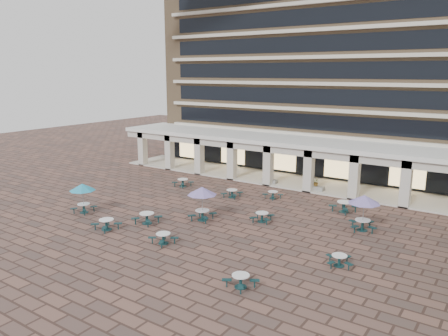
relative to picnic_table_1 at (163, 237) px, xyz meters
The scene contains 18 objects.
ground 4.61m from the picnic_table_1, 84.01° to the left, with size 120.00×120.00×0.00m, color brown.
apartment_building 32.41m from the picnic_table_1, 89.09° to the left, with size 40.00×15.50×25.20m.
retail_arcade 19.54m from the picnic_table_1, 88.58° to the left, with size 42.00×6.60×4.40m.
picnic_table_1 is the anchor object (origin of this frame).
picnic_table_2 7.55m from the picnic_table_1, 16.48° to the right, with size 1.78×1.78×0.69m.
picnic_table_3 11.00m from the picnic_table_1, 16.78° to the left, with size 1.81×1.81×0.66m.
picnic_table_4 9.68m from the picnic_table_1, behind, with size 2.02×2.02×2.33m.
picnic_table_5 5.02m from the picnic_table_1, behind, with size 1.85×1.85×0.77m.
picnic_table_6 5.39m from the picnic_table_1, 97.56° to the left, with size 2.21×2.21×2.55m.
picnic_table_7 7.93m from the picnic_table_1, 66.39° to the left, with size 1.82×1.82×0.71m.
picnic_table_8 4.20m from the picnic_table_1, 148.55° to the left, with size 1.87×1.87×0.80m.
picnic_table_9 11.56m from the picnic_table_1, 100.80° to the left, with size 1.71×1.71×0.72m.
picnic_table_10 13.14m from the picnic_table_1, 85.79° to the left, with size 1.72×1.72×0.65m.
picnic_table_11 13.90m from the picnic_table_1, 44.29° to the left, with size 2.21×2.21×2.55m.
picnic_table_12 14.37m from the picnic_table_1, 124.61° to the left, with size 1.84×1.84×0.76m.
picnic_table_13 14.92m from the picnic_table_1, 60.30° to the left, with size 2.27×2.27×0.85m.
planter_left 17.55m from the picnic_table_1, 95.53° to the left, with size 1.50×0.60×1.18m.
planter_right 17.75m from the picnic_table_1, 79.77° to the left, with size 1.50×0.69×1.24m.
Camera 1 is at (17.68, -24.21, 10.84)m, focal length 35.00 mm.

